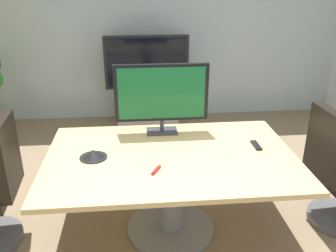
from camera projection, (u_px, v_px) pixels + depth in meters
wall_back_glass_partition at (149, 21)px, 5.26m from camera, size 5.90×0.10×2.92m
conference_table at (171, 173)px, 2.98m from camera, size 2.01×1.30×0.74m
tv_monitor at (161, 95)px, 3.20m from camera, size 0.84×0.18×0.64m
wall_display_unit at (147, 95)px, 5.32m from camera, size 1.20×0.36×1.31m
conference_phone at (93, 154)px, 2.86m from camera, size 0.22×0.22×0.07m
remote_control at (256, 145)px, 3.05m from camera, size 0.05×0.17×0.02m
whiteboard_marker at (156, 170)px, 2.67m from camera, size 0.08×0.12×0.02m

